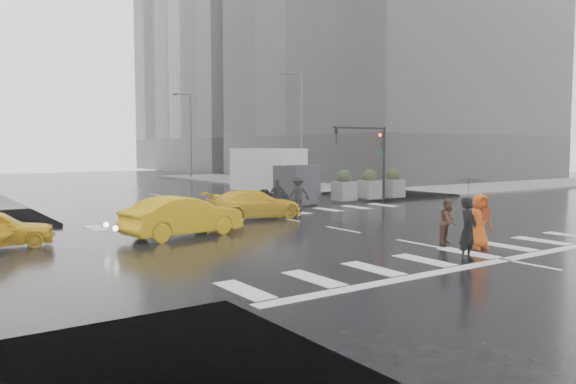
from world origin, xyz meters
TOP-DOWN VIEW (x-y plane):
  - ground at (0.00, 0.00)m, footprint 120.00×120.00m
  - sidewalk_ne at (19.50, 17.50)m, footprint 35.00×35.00m
  - building_ne_far at (29.00, 56.00)m, footprint 26.05×26.05m
  - road_markings at (0.00, 0.00)m, footprint 18.00×48.00m
  - traffic_signal_pole at (9.01, 8.01)m, footprint 4.45×0.42m
  - street_lamp_near at (10.87, 18.00)m, footprint 2.15×0.22m
  - street_lamp_far at (10.87, 38.00)m, footprint 2.15×0.22m
  - planter_west at (7.00, 8.20)m, footprint 1.10×1.10m
  - planter_mid at (9.00, 8.20)m, footprint 1.10×1.10m
  - planter_east at (11.00, 8.20)m, footprint 1.10×1.10m
  - pedestrian_black at (-1.07, -6.80)m, footprint 1.14×1.15m
  - pedestrian_brown at (0.79, -4.57)m, footprint 0.88×0.77m
  - pedestrian_orange at (0.87, -5.75)m, footprint 0.98×0.76m
  - pedestrian_far_a at (1.32, 6.70)m, footprint 1.04×0.74m
  - pedestrian_far_b at (1.99, 5.82)m, footprint 1.30×0.88m
  - taxi_mid at (-5.93, 2.00)m, footprint 4.70×2.33m
  - taxi_rear at (-1.15, 4.91)m, footprint 4.15×2.18m
  - box_truck at (3.86, 10.74)m, footprint 2.25×6.01m

SIDE VIEW (x-z plane):
  - ground at x=0.00m, z-range 0.00..0.00m
  - road_markings at x=0.00m, z-range 0.00..0.01m
  - sidewalk_ne at x=19.50m, z-range 0.00..0.15m
  - taxi_rear at x=-1.15m, z-range 0.00..1.32m
  - taxi_mid at x=-5.93m, z-range 0.00..1.48m
  - pedestrian_brown at x=0.79m, z-range 0.00..1.54m
  - pedestrian_far_a at x=1.32m, z-range 0.00..1.64m
  - pedestrian_orange at x=0.87m, z-range 0.01..1.79m
  - pedestrian_far_b at x=1.99m, z-range 0.00..1.85m
  - planter_west at x=7.00m, z-range 0.08..1.88m
  - planter_mid at x=9.00m, z-range 0.08..1.88m
  - planter_east at x=11.00m, z-range 0.08..1.88m
  - pedestrian_black at x=-1.07m, z-range 0.35..2.78m
  - box_truck at x=3.86m, z-range 0.11..3.30m
  - traffic_signal_pole at x=9.01m, z-range 0.97..5.47m
  - street_lamp_near at x=10.87m, z-range 0.45..9.45m
  - street_lamp_far at x=10.87m, z-range 0.45..9.45m
  - building_ne_far at x=29.00m, z-range -1.73..34.27m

